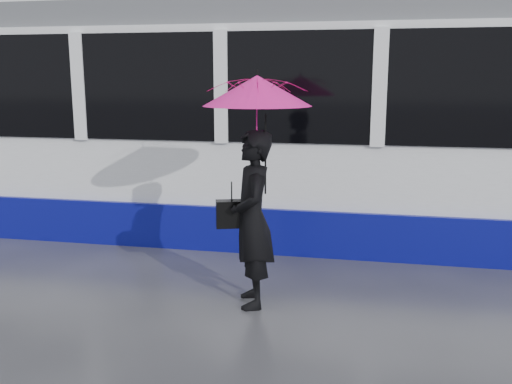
# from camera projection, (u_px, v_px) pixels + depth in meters

# --- Properties ---
(ground) EXTENTS (90.00, 90.00, 0.00)m
(ground) POSITION_uv_depth(u_px,v_px,m) (321.00, 293.00, 6.28)
(ground) COLOR #29292E
(ground) RESTS_ON ground
(rails) EXTENTS (34.00, 1.51, 0.02)m
(rails) POSITION_uv_depth(u_px,v_px,m) (336.00, 232.00, 8.67)
(rails) COLOR #3F3D38
(rails) RESTS_ON ground
(tram) EXTENTS (26.00, 2.56, 3.35)m
(tram) POSITION_uv_depth(u_px,v_px,m) (413.00, 126.00, 8.14)
(tram) COLOR white
(tram) RESTS_ON ground
(woman) EXTENTS (0.62, 0.77, 1.82)m
(woman) POSITION_uv_depth(u_px,v_px,m) (252.00, 219.00, 5.80)
(woman) COLOR black
(woman) RESTS_ON ground
(umbrella) EXTENTS (1.35, 1.35, 1.23)m
(umbrella) POSITION_uv_depth(u_px,v_px,m) (257.00, 112.00, 5.58)
(umbrella) COLOR #FF1571
(umbrella) RESTS_ON ground
(handbag) EXTENTS (0.35, 0.23, 0.46)m
(handbag) POSITION_uv_depth(u_px,v_px,m) (232.00, 214.00, 5.86)
(handbag) COLOR black
(handbag) RESTS_ON ground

